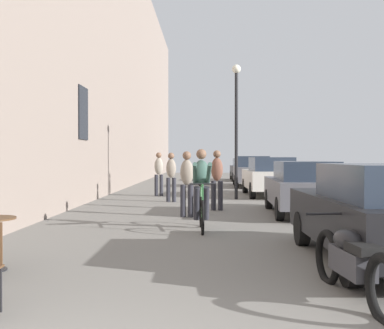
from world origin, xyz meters
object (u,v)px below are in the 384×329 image
object	(u,v)px
pedestrian_near	(187,180)
cyclist_on_bicycle	(201,191)
pedestrian_mid	(217,176)
pedestrian_far	(171,174)
street_lamp	(236,114)
parked_car_third	(269,176)
parked_car_fifth	(244,169)
parked_car_nearest	(378,212)
parked_motorcycle	(353,262)
parked_car_second	(303,187)
pedestrian_furthest	(159,171)
parked_car_fourth	(252,171)

from	to	relation	value
pedestrian_near	cyclist_on_bicycle	bearing A→B (deg)	-79.29
pedestrian_near	pedestrian_mid	xyz separation A→B (m)	(0.81, 1.57, 0.03)
pedestrian_far	street_lamp	distance (m)	3.34
cyclist_on_bicycle	pedestrian_mid	distance (m)	3.68
pedestrian_mid	parked_car_third	size ratio (longest dim) A/B	0.40
cyclist_on_bicycle	pedestrian_far	size ratio (longest dim) A/B	1.04
street_lamp	parked_car_fifth	bearing A→B (deg)	84.09
parked_car_nearest	parked_motorcycle	world-z (taller)	parked_car_nearest
parked_car_nearest	parked_motorcycle	size ratio (longest dim) A/B	1.90
parked_car_second	parked_car_fifth	xyz separation A→B (m)	(-0.06, 18.28, 0.02)
pedestrian_mid	parked_car_second	bearing A→B (deg)	-24.32
cyclist_on_bicycle	parked_car_second	distance (m)	3.75
pedestrian_mid	parked_car_second	distance (m)	2.49
pedestrian_furthest	pedestrian_near	bearing A→B (deg)	-78.27
parked_car_nearest	parked_car_third	xyz separation A→B (m)	(0.06, 11.97, 0.05)
pedestrian_mid	street_lamp	distance (m)	4.29
parked_car_nearest	parked_car_second	world-z (taller)	parked_car_nearest
pedestrian_near	parked_motorcycle	size ratio (longest dim) A/B	0.79
pedestrian_far	parked_car_fifth	world-z (taller)	pedestrian_far
pedestrian_furthest	parked_car_second	distance (m)	7.48
pedestrian_far	parked_car_third	bearing A→B (deg)	34.83
parked_car_nearest	parked_car_fifth	distance (m)	24.11
street_lamp	parked_car_second	bearing A→B (deg)	-72.54
pedestrian_mid	parked_car_second	xyz separation A→B (m)	(2.26, -1.02, -0.24)
pedestrian_mid	parked_car_second	world-z (taller)	pedestrian_mid
parked_car_fourth	pedestrian_near	bearing A→B (deg)	-102.93
parked_car_third	parked_car_fifth	world-z (taller)	parked_car_third
pedestrian_furthest	parked_car_nearest	distance (m)	12.61
pedestrian_near	parked_car_nearest	xyz separation A→B (m)	(2.95, -5.28, -0.20)
pedestrian_far	parked_car_nearest	world-z (taller)	pedestrian_far
parked_car_fourth	pedestrian_mid	bearing A→B (deg)	-100.70
pedestrian_near	parked_car_fifth	world-z (taller)	pedestrian_near
pedestrian_near	street_lamp	size ratio (longest dim) A/B	0.34
pedestrian_near	street_lamp	world-z (taller)	street_lamp
parked_car_nearest	parked_car_second	distance (m)	5.83
pedestrian_far	parked_motorcycle	bearing A→B (deg)	-76.04
parked_motorcycle	parked_car_fourth	bearing A→B (deg)	87.59
pedestrian_mid	parked_car_second	size ratio (longest dim) A/B	0.43
cyclist_on_bicycle	parked_car_fifth	bearing A→B (deg)	82.86
cyclist_on_bicycle	parked_car_nearest	distance (m)	4.10
pedestrian_far	parked_car_third	world-z (taller)	pedestrian_far
parked_motorcycle	pedestrian_far	bearing A→B (deg)	103.96
parked_car_third	parked_motorcycle	size ratio (longest dim) A/B	2.02
parked_car_second	parked_motorcycle	size ratio (longest dim) A/B	1.90
street_lamp	parked_motorcycle	size ratio (longest dim) A/B	2.29
pedestrian_near	pedestrian_mid	bearing A→B (deg)	62.79
cyclist_on_bicycle	parked_car_fourth	xyz separation A→B (m)	(2.49, 14.64, 0.01)
pedestrian_near	parked_car_fourth	distance (m)	12.89
pedestrian_far	street_lamp	world-z (taller)	street_lamp
pedestrian_furthest	parked_motorcycle	world-z (taller)	pedestrian_furthest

